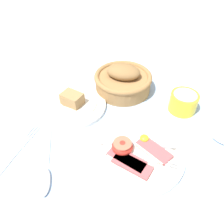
# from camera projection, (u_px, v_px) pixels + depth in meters

# --- Properties ---
(ground_plane) EXTENTS (3.00, 3.00, 0.00)m
(ground_plane) POSITION_uv_depth(u_px,v_px,m) (101.00, 143.00, 0.57)
(ground_plane) COLOR #93B2DB
(breakfast_plate) EXTENTS (0.23, 0.23, 0.04)m
(breakfast_plate) POSITION_uv_depth(u_px,v_px,m) (136.00, 152.00, 0.53)
(breakfast_plate) COLOR silver
(breakfast_plate) RESTS_ON ground_plane
(bread_plate) EXTENTS (0.20, 0.20, 0.05)m
(bread_plate) POSITION_uv_depth(u_px,v_px,m) (73.00, 104.00, 0.66)
(bread_plate) COLOR silver
(bread_plate) RESTS_ON ground_plane
(sugar_cup) EXTENTS (0.08, 0.08, 0.06)m
(sugar_cup) POSITION_uv_depth(u_px,v_px,m) (183.00, 102.00, 0.64)
(sugar_cup) COLOR yellow
(sugar_cup) RESTS_ON ground_plane
(bread_basket) EXTENTS (0.19, 0.19, 0.09)m
(bread_basket) POSITION_uv_depth(u_px,v_px,m) (123.00, 80.00, 0.71)
(bread_basket) COLOR olive
(bread_basket) RESTS_ON ground_plane
(teaspoon_by_saucer) EXTENTS (0.14, 0.16, 0.01)m
(teaspoon_by_saucer) POSITION_uv_depth(u_px,v_px,m) (45.00, 171.00, 0.50)
(teaspoon_by_saucer) COLOR silver
(teaspoon_by_saucer) RESTS_ON ground_plane
(teaspoon_near_cup) EXTENTS (0.19, 0.03, 0.01)m
(teaspoon_near_cup) POSITION_uv_depth(u_px,v_px,m) (216.00, 138.00, 0.57)
(teaspoon_near_cup) COLOR silver
(teaspoon_near_cup) RESTS_ON ground_plane
(fork_on_cloth) EXTENTS (0.06, 0.18, 0.01)m
(fork_on_cloth) POSITION_uv_depth(u_px,v_px,m) (15.00, 153.00, 0.54)
(fork_on_cloth) COLOR silver
(fork_on_cloth) RESTS_ON ground_plane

